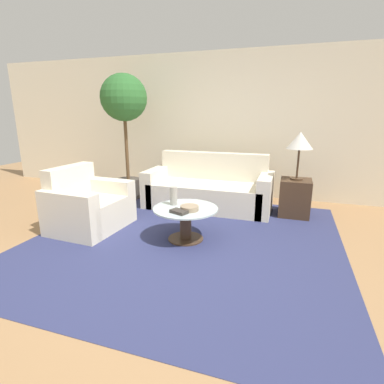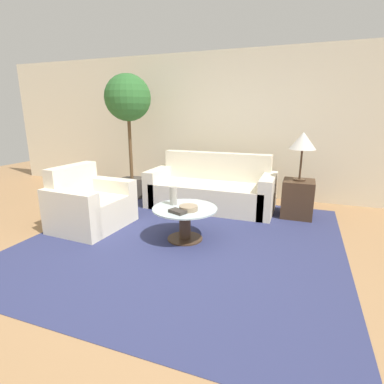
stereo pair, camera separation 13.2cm
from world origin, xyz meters
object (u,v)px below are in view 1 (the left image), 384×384
at_px(vase, 174,196).
at_px(bowl, 189,208).
at_px(table_lamp, 300,141).
at_px(armchair, 87,208).
at_px(potted_plant, 124,109).
at_px(coffee_table, 186,219).
at_px(sofa_main, 209,190).
at_px(book_stack, 179,212).

distance_m(vase, bowl, 0.32).
bearing_deg(bowl, table_lamp, 50.72).
bearing_deg(armchair, potted_plant, 11.58).
xyz_separation_m(armchair, potted_plant, (-0.22, 1.48, 1.31)).
distance_m(armchair, potted_plant, 1.99).
distance_m(coffee_table, potted_plant, 2.55).
distance_m(sofa_main, table_lamp, 1.60).
distance_m(bowl, book_stack, 0.16).
xyz_separation_m(potted_plant, vase, (1.44, -1.37, -1.07)).
height_order(vase, book_stack, vase).
distance_m(sofa_main, vase, 1.38).
xyz_separation_m(table_lamp, potted_plant, (-2.90, 0.06, 0.47)).
relative_size(armchair, bowl, 4.71).
distance_m(sofa_main, bowl, 1.53).
distance_m(armchair, vase, 1.25).
distance_m(potted_plant, vase, 2.26).
height_order(armchair, bowl, armchair).
bearing_deg(bowl, book_stack, -121.91).
bearing_deg(potted_plant, coffee_table, -41.63).
height_order(table_lamp, book_stack, table_lamp).
bearing_deg(sofa_main, coffee_table, -86.46).
xyz_separation_m(sofa_main, book_stack, (0.08, -1.64, 0.15)).
height_order(potted_plant, vase, potted_plant).
bearing_deg(vase, table_lamp, 41.86).
xyz_separation_m(sofa_main, armchair, (-1.32, -1.47, 0.00)).
bearing_deg(coffee_table, bowl, -45.20).
bearing_deg(sofa_main, book_stack, -87.10).
height_order(sofa_main, coffee_table, sofa_main).
bearing_deg(coffee_table, potted_plant, 138.37).
bearing_deg(coffee_table, armchair, -178.47).
height_order(coffee_table, book_stack, book_stack).
height_order(armchair, coffee_table, armchair).
bearing_deg(bowl, vase, 149.47).
xyz_separation_m(vase, bowl, (0.26, -0.15, -0.09)).
height_order(potted_plant, bowl, potted_plant).
bearing_deg(book_stack, sofa_main, 114.26).
relative_size(coffee_table, bowl, 3.62).
bearing_deg(bowl, armchair, 178.45).
relative_size(coffee_table, book_stack, 3.51).
xyz_separation_m(coffee_table, table_lamp, (1.27, 1.38, 0.86)).
distance_m(coffee_table, vase, 0.33).
height_order(sofa_main, bowl, sofa_main).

